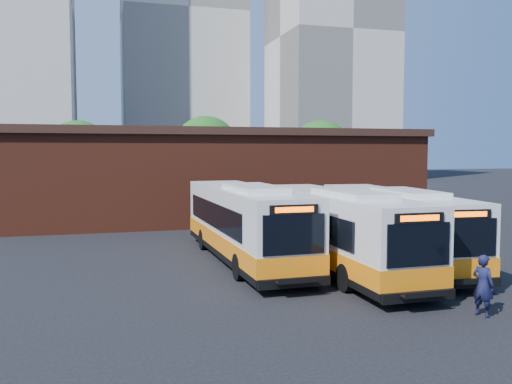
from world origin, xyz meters
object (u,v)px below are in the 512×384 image
object	(u,v)px
bus_midwest	(244,226)
transit_worker	(483,285)
bus_east	(392,228)
bus_mideast	(336,233)

from	to	relation	value
bus_midwest	transit_worker	xyz separation A→B (m)	(4.73, -9.74, -0.65)
bus_midwest	bus_east	xyz separation A→B (m)	(6.21, -1.94, -0.08)
bus_mideast	bus_midwest	bearing A→B (deg)	138.07
transit_worker	bus_midwest	bearing A→B (deg)	5.49
bus_mideast	transit_worker	bearing A→B (deg)	-77.68
bus_midwest	bus_east	world-z (taller)	bus_midwest
bus_midwest	bus_mideast	xyz separation A→B (m)	(3.15, -2.78, -0.04)
bus_midwest	transit_worker	size ratio (longest dim) A/B	6.95
bus_midwest	bus_mideast	size ratio (longest dim) A/B	1.03
bus_mideast	bus_east	bearing A→B (deg)	14.93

